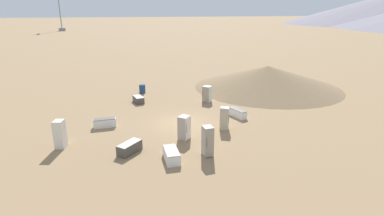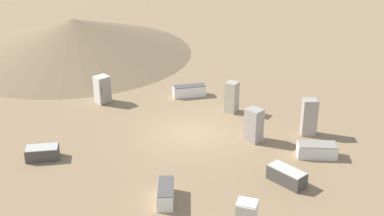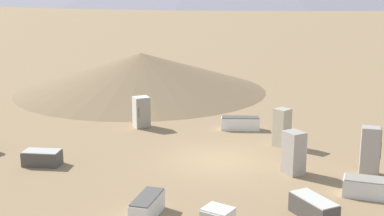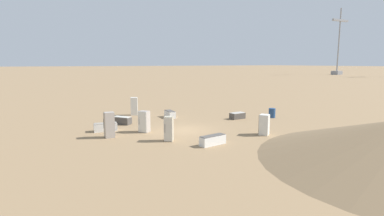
{
  "view_description": "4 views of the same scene",
  "coord_description": "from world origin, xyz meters",
  "views": [
    {
      "loc": [
        -20.58,
        7.7,
        8.29
      ],
      "look_at": [
        -0.85,
        -0.47,
        1.42
      ],
      "focal_mm": 28.0,
      "sensor_mm": 36.0,
      "label": 1
    },
    {
      "loc": [
        1.91,
        23.42,
        12.01
      ],
      "look_at": [
        -0.21,
        -1.31,
        0.78
      ],
      "focal_mm": 50.0,
      "sensor_mm": 36.0,
      "label": 2
    },
    {
      "loc": [
        -2.86,
        20.51,
        7.17
      ],
      "look_at": [
        1.37,
        -1.21,
        1.84
      ],
      "focal_mm": 50.0,
      "sensor_mm": 36.0,
      "label": 3
    },
    {
      "loc": [
        -10.83,
        -20.7,
        5.32
      ],
      "look_at": [
        0.15,
        -1.05,
        1.93
      ],
      "focal_mm": 28.0,
      "sensor_mm": 36.0,
      "label": 4
    }
  ],
  "objects": [
    {
      "name": "discarded_fridge_4",
      "position": [
        -5.53,
        2.77,
        0.32
      ],
      "size": [
        1.85,
        1.03,
        0.65
      ],
      "rotation": [
        0.0,
        0.0,
        4.57
      ],
      "color": "white",
      "rests_on": "ground_plane"
    },
    {
      "name": "discarded_fridge_9",
      "position": [
        -2.43,
        -2.39,
        0.85
      ],
      "size": [
        0.83,
        0.84,
        1.7
      ],
      "rotation": [
        0.0,
        0.0,
        2.52
      ],
      "color": "#B2A88E",
      "rests_on": "ground_plane"
    },
    {
      "name": "discarded_fridge_6",
      "position": [
        6.82,
        1.92,
        0.3
      ],
      "size": [
        1.51,
        0.85,
        0.6
      ],
      "rotation": [
        0.0,
        0.0,
        1.64
      ],
      "color": "#4C4742",
      "rests_on": "ground_plane"
    },
    {
      "name": "discarded_fridge_0",
      "position": [
        1.43,
        5.71,
        0.33
      ],
      "size": [
        0.75,
        1.68,
        0.67
      ],
      "rotation": [
        0.0,
        0.0,
        6.2
      ],
      "color": "white",
      "rests_on": "ground_plane"
    },
    {
      "name": "discarded_fridge_2",
      "position": [
        -5.77,
        0.55,
        0.92
      ],
      "size": [
        0.74,
        0.6,
        1.85
      ],
      "rotation": [
        0.0,
        0.0,
        1.51
      ],
      "color": "#A89E93",
      "rests_on": "ground_plane"
    },
    {
      "name": "discarded_fridge_7",
      "position": [
        -1.19,
        8.74,
        0.92
      ],
      "size": [
        0.85,
        0.81,
        1.83
      ],
      "rotation": [
        0.0,
        0.0,
        5.89
      ],
      "color": "silver",
      "rests_on": "ground_plane"
    },
    {
      "name": "discarded_fridge_5",
      "position": [
        -3.62,
        4.84,
        0.33
      ],
      "size": [
        1.55,
        1.72,
        0.66
      ],
      "rotation": [
        0.0,
        0.0,
        3.8
      ],
      "color": "#4C4742",
      "rests_on": "ground_plane"
    },
    {
      "name": "ground_plane",
      "position": [
        0.0,
        0.0,
        0.0
      ],
      "size": [
        1000.0,
        1000.0,
        0.0
      ],
      "primitive_type": "plane",
      "color": "#937551"
    },
    {
      "name": "discarded_fridge_8",
      "position": [
        4.52,
        -4.26,
        0.77
      ],
      "size": [
        0.99,
        0.98,
        1.54
      ],
      "rotation": [
        0.0,
        0.0,
        0.62
      ],
      "color": "silver",
      "rests_on": "ground_plane"
    },
    {
      "name": "power_pylon_0",
      "position": [
        132.01,
        8.64,
        7.36
      ],
      "size": [
        8.29,
        2.84,
        23.67
      ],
      "color": "gray",
      "rests_on": "ground_plane"
    },
    {
      "name": "discarded_fridge_3",
      "position": [
        -0.35,
        -4.72,
        0.32
      ],
      "size": [
        1.92,
        0.84,
        0.64
      ],
      "rotation": [
        0.0,
        0.0,
        1.71
      ],
      "color": "white",
      "rests_on": "ground_plane"
    },
    {
      "name": "dirt_mound",
      "position": [
        7.09,
        -13.04,
        1.24
      ],
      "size": [
        16.48,
        16.48,
        2.49
      ],
      "color": "#7F6647",
      "rests_on": "ground_plane"
    },
    {
      "name": "discarded_fridge_1",
      "position": [
        -2.97,
        0.98,
        0.82
      ],
      "size": [
        0.96,
        0.97,
        1.65
      ],
      "rotation": [
        0.0,
        0.0,
        2.26
      ],
      "color": "#A89E93",
      "rests_on": "ground_plane"
    },
    {
      "name": "rusty_barrel",
      "position": [
        10.15,
        0.74,
        0.46
      ],
      "size": [
        0.64,
        0.64,
        0.92
      ],
      "color": "navy",
      "rests_on": "ground_plane"
    }
  ]
}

